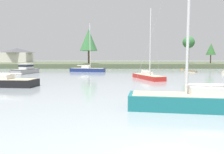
{
  "coord_description": "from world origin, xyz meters",
  "views": [
    {
      "loc": [
        -2.43,
        -7.11,
        3.84
      ],
      "look_at": [
        -2.47,
        21.14,
        1.23
      ],
      "focal_mm": 34.28,
      "sensor_mm": 36.0,
      "label": 1
    }
  ],
  "objects": [
    {
      "name": "cottage_near_water",
      "position": [
        -47.19,
        94.03,
        4.98
      ],
      "size": [
        12.8,
        9.74,
        6.61
      ],
      "color": "silver",
      "rests_on": "far_shore_bank"
    },
    {
      "name": "sailboat_red",
      "position": [
        3.91,
        30.53,
        0.26
      ],
      "size": [
        4.71,
        8.95,
        12.63
      ],
      "color": "#B2231E",
      "rests_on": "ground"
    },
    {
      "name": "sailboat_navy",
      "position": [
        -8.97,
        49.77,
        0.28
      ],
      "size": [
        9.56,
        4.3,
        13.29
      ],
      "color": "navy",
      "rests_on": "ground"
    },
    {
      "name": "far_shore_bank",
      "position": [
        0.0,
        90.05,
        0.78
      ],
      "size": [
        222.96,
        50.88,
        1.56
      ],
      "primitive_type": "cube",
      "color": "#4C563D",
      "rests_on": "ground"
    },
    {
      "name": "dinghy_sand",
      "position": [
        17.91,
        47.81,
        0.15
      ],
      "size": [
        3.05,
        3.12,
        0.58
      ],
      "color": "tan",
      "rests_on": "ground"
    },
    {
      "name": "shore_tree_right_mid",
      "position": [
        26.74,
        74.95,
        9.43
      ],
      "size": [
        4.47,
        4.47,
        10.22
      ],
      "color": "brown",
      "rests_on": "far_shore_bank"
    },
    {
      "name": "cruiser_grey",
      "position": [
        -22.65,
        44.04,
        0.56
      ],
      "size": [
        4.44,
        8.58,
        4.64
      ],
      "color": "gray",
      "rests_on": "ground"
    },
    {
      "name": "sailboat_teal",
      "position": [
        3.79,
        8.22,
        0.31
      ],
      "size": [
        10.19,
        4.05,
        14.16
      ],
      "color": "#196B70",
      "rests_on": "ground"
    },
    {
      "name": "shore_tree_center_left",
      "position": [
        36.18,
        76.73,
        7.0
      ],
      "size": [
        3.66,
        3.66,
        7.71
      ],
      "color": "brown",
      "rests_on": "far_shore_bank"
    },
    {
      "name": "shore_tree_far_left",
      "position": [
        -10.8,
        70.06,
        9.99
      ],
      "size": [
        6.29,
        6.29,
        12.32
      ],
      "color": "brown",
      "rests_on": "far_shore_bank"
    },
    {
      "name": "mooring_buoy_orange",
      "position": [
        19.22,
        58.85,
        0.09
      ],
      "size": [
        0.49,
        0.49,
        0.54
      ],
      "color": "orange",
      "rests_on": "ground"
    },
    {
      "name": "sailboat_black",
      "position": [
        -17.26,
        21.01,
        0.28
      ],
      "size": [
        9.94,
        3.86,
        13.53
      ],
      "color": "black",
      "rests_on": "ground"
    }
  ]
}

